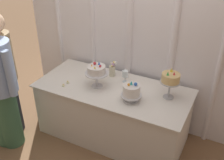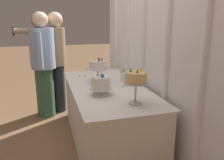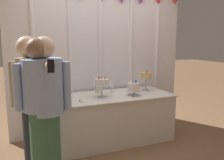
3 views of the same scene
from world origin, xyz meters
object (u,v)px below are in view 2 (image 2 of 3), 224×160
object	(u,v)px
cake_table	(107,114)
guest_man_dark_suit	(42,61)
cake_display_rightmost	(136,79)
flower_vase	(123,75)
guest_girl_blue_dress	(56,56)
wine_glass	(124,77)
guest_man_pink_jacket	(43,62)
cake_display_leftmost	(98,66)
tealight_near_left	(85,76)
cake_display_center	(101,84)
tealight_far_left	(79,76)

from	to	relation	value
cake_table	guest_man_dark_suit	distance (m)	1.45
cake_display_rightmost	guest_man_dark_suit	distance (m)	1.99
flower_vase	guest_girl_blue_dress	world-z (taller)	guest_girl_blue_dress
guest_man_dark_suit	wine_glass	bearing A→B (deg)	37.51
cake_display_rightmost	guest_man_pink_jacket	xyz separation A→B (m)	(-1.73, -0.82, -0.10)
cake_display_leftmost	guest_girl_blue_dress	distance (m)	1.13
wine_glass	tealight_near_left	bearing A→B (deg)	-150.39
cake_display_center	tealight_far_left	bearing A→B (deg)	-173.34
cake_display_rightmost	guest_man_pink_jacket	bearing A→B (deg)	-154.70
cake_display_center	flower_vase	size ratio (longest dim) A/B	1.14
flower_vase	guest_man_pink_jacket	distance (m)	1.35
tealight_far_left	guest_man_pink_jacket	world-z (taller)	guest_man_pink_jacket
guest_girl_blue_dress	cake_table	bearing A→B (deg)	22.27
cake_display_leftmost	cake_table	bearing A→B (deg)	16.96
cake_display_leftmost	cake_display_center	world-z (taller)	cake_display_leftmost
flower_vase	cake_display_rightmost	bearing A→B (deg)	-11.29
cake_display_rightmost	guest_girl_blue_dress	distance (m)	1.98
tealight_far_left	guest_man_pink_jacket	xyz separation A→B (m)	(-0.51, -0.47, 0.13)
cake_display_rightmost	wine_glass	distance (m)	0.61
cake_display_leftmost	guest_man_dark_suit	bearing A→B (deg)	-144.70
cake_display_center	cake_display_rightmost	distance (m)	0.45
cake_display_center	guest_man_dark_suit	world-z (taller)	guest_man_dark_suit
flower_vase	tealight_far_left	size ratio (longest dim) A/B	5.61
cake_display_rightmost	flower_vase	world-z (taller)	cake_display_rightmost
cake_display_center	flower_vase	xyz separation A→B (m)	(-0.44, 0.41, -0.03)
cake_display_leftmost	wine_glass	bearing A→B (deg)	44.70
tealight_near_left	guest_man_pink_jacket	size ratio (longest dim) A/B	0.02
cake_display_leftmost	guest_man_pink_jacket	world-z (taller)	guest_man_pink_jacket
cake_display_leftmost	flower_vase	size ratio (longest dim) A/B	1.50
flower_vase	guest_girl_blue_dress	xyz separation A→B (m)	(-1.09, -0.77, 0.11)
guest_man_dark_suit	guest_man_pink_jacket	world-z (taller)	guest_man_pink_jacket
cake_table	wine_glass	bearing A→B (deg)	70.45
wine_glass	tealight_far_left	distance (m)	0.77
flower_vase	tealight_far_left	world-z (taller)	flower_vase
tealight_far_left	guest_girl_blue_dress	distance (m)	0.75
tealight_far_left	guest_girl_blue_dress	size ratio (longest dim) A/B	0.02
tealight_near_left	flower_vase	bearing A→B (deg)	45.59
cake_display_leftmost	cake_display_center	bearing A→B (deg)	-9.89
cake_display_leftmost	guest_man_dark_suit	size ratio (longest dim) A/B	0.20
cake_table	guest_girl_blue_dress	bearing A→B (deg)	-157.73
tealight_near_left	guest_man_pink_jacket	bearing A→B (deg)	-132.98
cake_table	flower_vase	world-z (taller)	flower_vase
flower_vase	guest_girl_blue_dress	bearing A→B (deg)	-144.84
cake_table	tealight_far_left	distance (m)	0.71
cake_display_rightmost	guest_man_dark_suit	bearing A→B (deg)	-155.01
cake_table	wine_glass	world-z (taller)	wine_glass
cake_display_rightmost	flower_vase	size ratio (longest dim) A/B	1.65
tealight_far_left	guest_man_dark_suit	distance (m)	0.78
cake_display_center	wine_glass	distance (m)	0.41
cake_display_leftmost	guest_man_pink_jacket	xyz separation A→B (m)	(-0.88, -0.65, -0.07)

